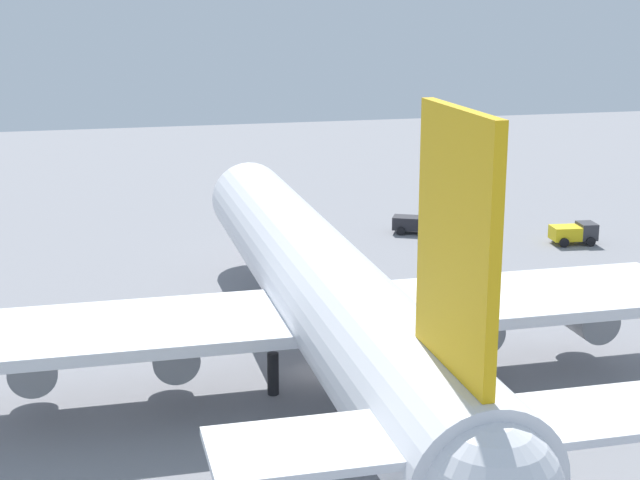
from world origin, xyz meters
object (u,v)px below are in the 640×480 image
cargo_loader (574,233)px  maintenance_van (418,223)px  cargo_airplane (320,287)px  safety_cone_nose (273,258)px

cargo_loader → maintenance_van: bearing=60.7°
cargo_loader → maintenance_van: 15.12m
cargo_airplane → maintenance_van: size_ratio=11.28×
cargo_loader → maintenance_van: cargo_loader is taller
maintenance_van → safety_cone_nose: (-6.46, 16.10, -0.76)m
cargo_airplane → cargo_loader: bearing=-50.9°
cargo_airplane → safety_cone_nose: size_ratio=93.81×
maintenance_van → safety_cone_nose: maintenance_van is taller
cargo_loader → safety_cone_nose: bearing=88.2°
cargo_airplane → maintenance_van: bearing=-29.0°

